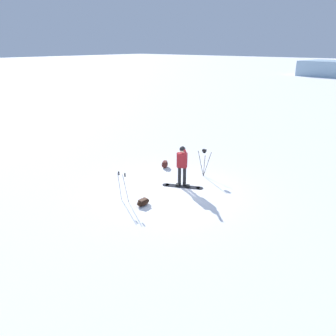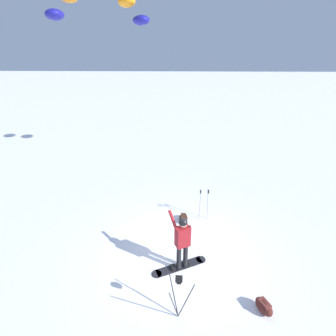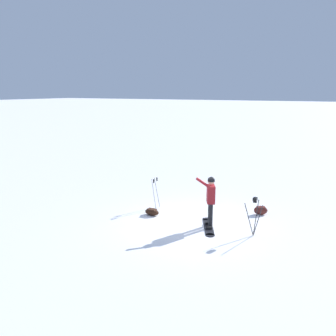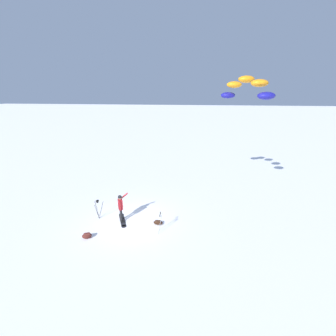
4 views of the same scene
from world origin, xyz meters
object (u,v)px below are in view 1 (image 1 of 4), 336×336
Objects in this scene: gear_bag_large at (165,164)px; gear_bag_small at (143,202)px; snowboard at (183,186)px; ski_poles at (122,183)px; snowboarder at (182,162)px; camera_tripod at (204,157)px.

gear_bag_small is at bearing -150.77° from gear_bag_large.
gear_bag_small is (-2.32, 0.09, 0.11)m from snowboard.
snowboard is at bearing -18.23° from ski_poles.
ski_poles is at bearing 110.90° from gear_bag_small.
snowboarder is 2.78m from ski_poles.
snowboarder reaches higher than gear_bag_large.
snowboarder reaches higher than camera_tripod.
snowboarder is 3.07× the size of gear_bag_large.
camera_tripod is (0.29, -2.11, 0.75)m from gear_bag_large.
snowboarder is 1.08m from snowboard.
camera_tripod is at bearing -1.32° from gear_bag_small.
ski_poles is at bearing 168.33° from camera_tripod.
camera_tripod reaches higher than ski_poles.
camera_tripod is 4.28m from ski_poles.
gear_bag_small is at bearing 178.68° from camera_tripod.
camera_tripod reaches higher than gear_bag_large.
gear_bag_small is at bearing -69.10° from ski_poles.
ski_poles is at bearing 161.77° from snowboard.
snowboard is 1.24× the size of camera_tripod.
snowboarder is 1.48× the size of ski_poles.
camera_tripod is (1.54, -0.07, -0.17)m from snowboarder.
ski_poles is (-0.30, 0.78, 0.68)m from gear_bag_small.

